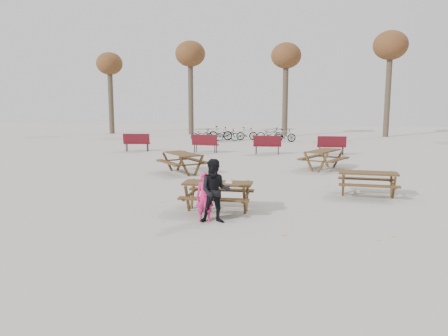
% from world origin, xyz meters
% --- Properties ---
extents(ground, '(80.00, 80.00, 0.00)m').
position_xyz_m(ground, '(0.00, 0.00, 0.00)').
color(ground, gray).
rests_on(ground, ground).
extents(main_picnic_table, '(1.80, 1.45, 0.78)m').
position_xyz_m(main_picnic_table, '(0.00, 0.00, 0.59)').
color(main_picnic_table, '#342012').
rests_on(main_picnic_table, ground).
extents(food_tray, '(0.18, 0.11, 0.03)m').
position_xyz_m(food_tray, '(0.31, -0.07, 0.79)').
color(food_tray, white).
rests_on(food_tray, main_picnic_table).
extents(bread_roll, '(0.14, 0.06, 0.05)m').
position_xyz_m(bread_roll, '(0.31, -0.07, 0.83)').
color(bread_roll, tan).
rests_on(bread_roll, food_tray).
extents(soda_bottle, '(0.07, 0.07, 0.17)m').
position_xyz_m(soda_bottle, '(-0.21, -0.15, 0.85)').
color(soda_bottle, silver).
rests_on(soda_bottle, main_picnic_table).
extents(child, '(0.48, 0.36, 1.20)m').
position_xyz_m(child, '(-0.13, -1.02, 0.60)').
color(child, '#D61A63').
rests_on(child, ground).
extents(adult, '(0.83, 0.69, 1.54)m').
position_xyz_m(adult, '(0.14, -1.11, 0.77)').
color(adult, black).
rests_on(adult, ground).
extents(picnic_table_east, '(1.83, 1.52, 0.75)m').
position_xyz_m(picnic_table_east, '(4.19, 2.54, 0.37)').
color(picnic_table_east, '#342012').
rests_on(picnic_table_east, ground).
extents(picnic_table_north, '(2.38, 2.42, 0.81)m').
position_xyz_m(picnic_table_north, '(-2.49, 5.75, 0.41)').
color(picnic_table_north, '#342012').
rests_on(picnic_table_north, ground).
extents(picnic_table_far, '(2.24, 2.40, 0.82)m').
position_xyz_m(picnic_table_far, '(3.16, 7.64, 0.41)').
color(picnic_table_far, '#342012').
rests_on(picnic_table_far, ground).
extents(park_bench_row, '(12.47, 0.77, 1.03)m').
position_xyz_m(park_bench_row, '(-1.44, 12.64, 0.52)').
color(park_bench_row, maroon).
rests_on(park_bench_row, ground).
extents(bicycle_row, '(7.58, 2.38, 1.04)m').
position_xyz_m(bicycle_row, '(-2.02, 19.95, 0.48)').
color(bicycle_row, black).
rests_on(bicycle_row, ground).
extents(tree_row, '(32.17, 3.52, 8.26)m').
position_xyz_m(tree_row, '(0.90, 25.15, 6.19)').
color(tree_row, '#382B21').
rests_on(tree_row, ground).
extents(fallen_leaves, '(11.00, 11.00, 0.01)m').
position_xyz_m(fallen_leaves, '(0.50, 2.50, 0.00)').
color(fallen_leaves, gold).
rests_on(fallen_leaves, ground).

